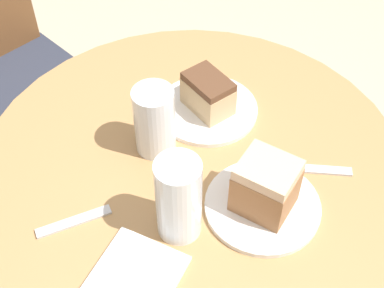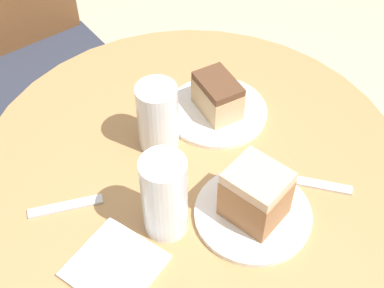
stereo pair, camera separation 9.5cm
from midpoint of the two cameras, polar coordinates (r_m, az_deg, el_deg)
table at (r=1.11m, az=2.46°, el=-7.36°), size 0.79×0.79×0.75m
chair at (r=1.66m, az=-14.62°, el=7.97°), size 0.52×0.51×0.88m
plate_near at (r=0.91m, az=9.51°, el=-7.55°), size 0.20×0.20×0.01m
plate_far at (r=1.06m, az=5.23°, el=3.37°), size 0.20×0.20×0.01m
cake_slice_near at (r=0.87m, az=9.96°, el=-5.48°), size 0.09×0.10×0.10m
cake_slice_far at (r=1.03m, az=5.38°, el=5.03°), size 0.09×0.11×0.07m
glass_lemonade at (r=0.84m, az=0.33°, el=-6.18°), size 0.07×0.07×0.16m
glass_water at (r=0.96m, az=-0.85°, el=2.50°), size 0.07×0.07×0.14m
napkin_stack at (r=0.85m, az=-5.01°, el=-13.03°), size 0.15×0.15×0.01m
fork at (r=0.97m, az=14.90°, el=-4.13°), size 0.09×0.15×0.00m
spoon at (r=0.93m, az=-10.48°, el=-6.73°), size 0.12×0.08×0.00m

